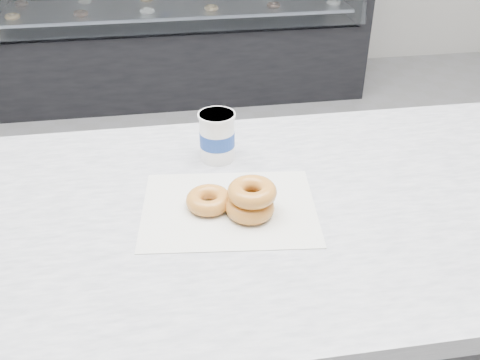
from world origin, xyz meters
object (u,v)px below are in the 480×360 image
object	(u,v)px
display_case	(179,20)
donut_stack	(251,199)
donut_single	(209,200)
coffee_cup	(217,136)
counter	(250,354)

from	to	relation	value
display_case	donut_stack	distance (m)	2.79
donut_stack	donut_single	bearing A→B (deg)	155.63
donut_single	coffee_cup	world-z (taller)	coffee_cup
counter	coffee_cup	bearing A→B (deg)	103.30
display_case	donut_stack	size ratio (longest dim) A/B	18.18
display_case	coffee_cup	xyz separation A→B (m)	(-0.05, -2.53, 0.47)
donut_single	counter	bearing A→B (deg)	-4.17
display_case	coffee_cup	world-z (taller)	display_case
donut_single	coffee_cup	distance (m)	0.20
donut_stack	coffee_cup	xyz separation A→B (m)	(-0.04, 0.22, 0.02)
counter	donut_stack	xyz separation A→B (m)	(-0.01, -0.03, 0.48)
coffee_cup	donut_single	bearing A→B (deg)	-97.47
counter	coffee_cup	size ratio (longest dim) A/B	27.47
display_case	donut_stack	bearing A→B (deg)	-90.19
donut_stack	coffee_cup	world-z (taller)	coffee_cup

